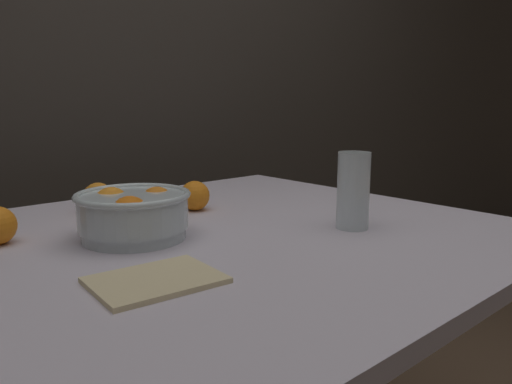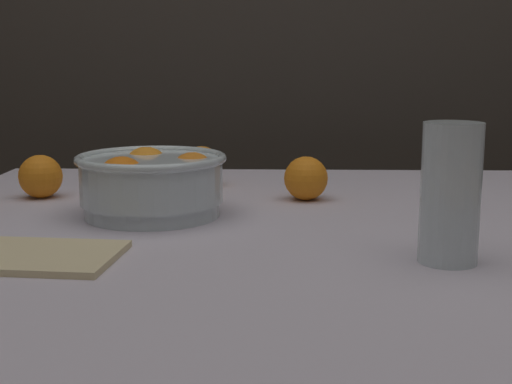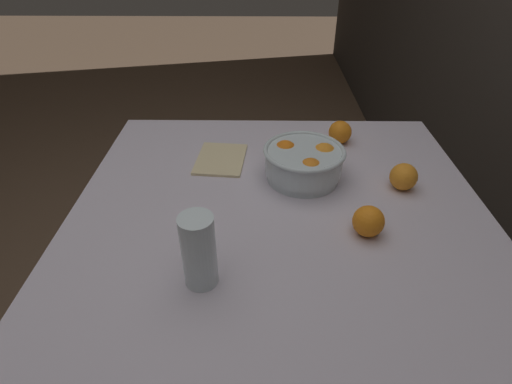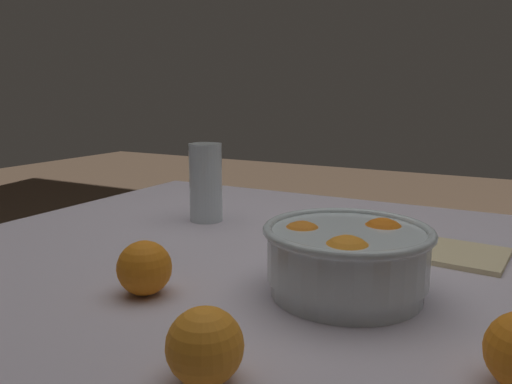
{
  "view_description": "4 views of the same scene",
  "coord_description": "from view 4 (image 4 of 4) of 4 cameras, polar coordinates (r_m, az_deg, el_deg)",
  "views": [
    {
      "loc": [
        -0.62,
        -0.78,
        1.03
      ],
      "look_at": [
        0.02,
        -0.06,
        0.85
      ],
      "focal_mm": 35.0,
      "sensor_mm": 36.0,
      "label": 1
    },
    {
      "loc": [
        -0.0,
        -0.95,
        0.99
      ],
      "look_at": [
        -0.03,
        -0.08,
        0.83
      ],
      "focal_mm": 50.0,
      "sensor_mm": 36.0,
      "label": 2
    },
    {
      "loc": [
        0.74,
        -0.05,
        1.37
      ],
      "look_at": [
        0.01,
        -0.06,
        0.85
      ],
      "focal_mm": 28.0,
      "sensor_mm": 36.0,
      "label": 3
    },
    {
      "loc": [
        -0.37,
        0.66,
        1.03
      ],
      "look_at": [
        0.03,
        -0.08,
        0.86
      ],
      "focal_mm": 35.0,
      "sensor_mm": 36.0,
      "label": 4
    }
  ],
  "objects": [
    {
      "name": "fruit_bowl",
      "position": [
        0.66,
        10.28,
        -7.25
      ],
      "size": [
        0.22,
        0.22,
        0.09
      ],
      "color": "silver",
      "rests_on": "dining_table"
    },
    {
      "name": "dining_table",
      "position": [
        0.83,
        -0.59,
        -13.01
      ],
      "size": [
        1.09,
        1.03,
        0.77
      ],
      "color": "silver",
      "rests_on": "ground_plane"
    },
    {
      "name": "juice_glass",
      "position": [
        1.02,
        -5.75,
        0.61
      ],
      "size": [
        0.07,
        0.07,
        0.16
      ],
      "color": "#F4A314",
      "rests_on": "dining_table"
    },
    {
      "name": "orange_loose_near_bowl",
      "position": [
        0.47,
        -5.88,
        -17.1
      ],
      "size": [
        0.07,
        0.07,
        0.07
      ],
      "primitive_type": "sphere",
      "color": "orange",
      "rests_on": "dining_table"
    },
    {
      "name": "napkin",
      "position": [
        0.87,
        20.89,
        -6.42
      ],
      "size": [
        0.19,
        0.15,
        0.01
      ],
      "primitive_type": "cube",
      "rotation": [
        0.0,
        0.0,
        -0.09
      ],
      "color": "beige",
      "rests_on": "dining_table"
    },
    {
      "name": "orange_loose_front",
      "position": [
        0.67,
        -12.63,
        -8.46
      ],
      "size": [
        0.07,
        0.07,
        0.07
      ],
      "primitive_type": "sphere",
      "color": "orange",
      "rests_on": "dining_table"
    }
  ]
}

